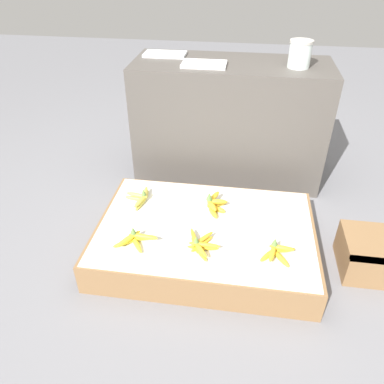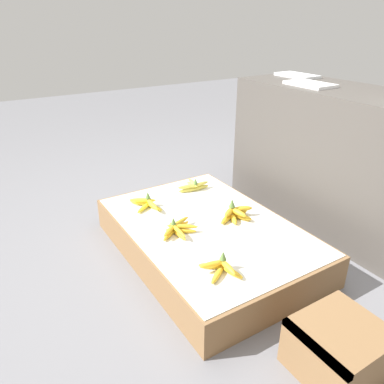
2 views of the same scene
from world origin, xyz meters
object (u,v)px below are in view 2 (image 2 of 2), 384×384
(wooden_crate, at_px, (338,349))
(banana_bunch_middle_left, at_px, (194,186))
(banana_bunch_front_midleft, at_px, (177,229))
(foam_tray_white, at_px, (310,84))
(banana_bunch_front_left, at_px, (147,203))
(banana_bunch_front_midright, at_px, (220,267))
(banana_bunch_middle_midleft, at_px, (235,213))

(wooden_crate, xyz_separation_m, banana_bunch_middle_left, (-1.29, 0.18, 0.11))
(banana_bunch_front_midleft, relative_size, foam_tray_white, 0.78)
(banana_bunch_front_left, height_order, foam_tray_white, foam_tray_white)
(banana_bunch_front_midright, relative_size, banana_bunch_middle_midleft, 0.83)
(banana_bunch_front_midright, bearing_deg, banana_bunch_front_left, -179.22)
(wooden_crate, height_order, banana_bunch_front_midleft, banana_bunch_front_midleft)
(wooden_crate, bearing_deg, banana_bunch_middle_midleft, 168.27)
(banana_bunch_front_midleft, bearing_deg, banana_bunch_front_midright, -0.27)
(banana_bunch_front_midright, xyz_separation_m, foam_tray_white, (-0.49, 0.97, 0.62))
(banana_bunch_front_midright, distance_m, banana_bunch_middle_left, 0.86)
(banana_bunch_middle_midleft, bearing_deg, banana_bunch_front_midleft, -96.61)
(wooden_crate, bearing_deg, banana_bunch_front_left, -171.60)
(banana_bunch_front_midright, relative_size, foam_tray_white, 0.68)
(banana_bunch_middle_midleft, bearing_deg, banana_bunch_front_midright, -45.01)
(banana_bunch_front_left, height_order, banana_bunch_front_midleft, banana_bunch_front_left)
(banana_bunch_middle_midleft, bearing_deg, banana_bunch_middle_left, 179.47)
(banana_bunch_front_left, relative_size, banana_bunch_middle_midleft, 1.01)
(banana_bunch_front_left, relative_size, banana_bunch_middle_left, 1.05)
(wooden_crate, height_order, banana_bunch_middle_left, banana_bunch_middle_left)
(wooden_crate, bearing_deg, banana_bunch_front_midleft, -169.23)
(wooden_crate, relative_size, banana_bunch_middle_left, 1.40)
(foam_tray_white, bearing_deg, banana_bunch_front_midleft, -83.73)
(banana_bunch_front_left, bearing_deg, foam_tray_white, 76.86)
(banana_bunch_front_left, xyz_separation_m, banana_bunch_front_midright, (0.72, 0.01, 0.00))
(banana_bunch_middle_midleft, relative_size, foam_tray_white, 0.82)
(wooden_crate, distance_m, banana_bunch_middle_midleft, 0.88)
(banana_bunch_middle_left, distance_m, foam_tray_white, 0.93)
(banana_bunch_middle_midleft, bearing_deg, foam_tray_white, 103.22)
(wooden_crate, relative_size, banana_bunch_middle_midleft, 1.35)
(banana_bunch_middle_left, bearing_deg, wooden_crate, -7.96)
(banana_bunch_middle_midleft, bearing_deg, wooden_crate, -11.73)
(banana_bunch_front_midright, xyz_separation_m, banana_bunch_middle_midleft, (-0.35, 0.35, 0.01))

